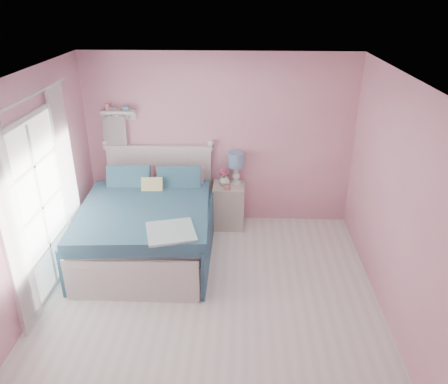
# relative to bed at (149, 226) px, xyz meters

# --- Properties ---
(floor) EXTENTS (4.50, 4.50, 0.00)m
(floor) POSITION_rel_bed_xyz_m (0.92, -1.18, -0.41)
(floor) COLOR silver
(floor) RESTS_ON ground
(room_shell) EXTENTS (4.50, 4.50, 4.50)m
(room_shell) POSITION_rel_bed_xyz_m (0.92, -1.18, 1.17)
(room_shell) COLOR pink
(room_shell) RESTS_ON floor
(bed) EXTENTS (1.78, 2.17, 1.23)m
(bed) POSITION_rel_bed_xyz_m (0.00, 0.00, 0.00)
(bed) COLOR silver
(bed) RESTS_ON floor
(nightstand) EXTENTS (0.47, 0.47, 0.68)m
(nightstand) POSITION_rel_bed_xyz_m (1.08, 0.81, -0.07)
(nightstand) COLOR beige
(nightstand) RESTS_ON floor
(table_lamp) EXTENTS (0.24, 0.24, 0.49)m
(table_lamp) POSITION_rel_bed_xyz_m (1.18, 0.93, 0.61)
(table_lamp) COLOR white
(table_lamp) RESTS_ON nightstand
(vase) EXTENTS (0.17, 0.17, 0.17)m
(vase) POSITION_rel_bed_xyz_m (1.00, 0.83, 0.35)
(vase) COLOR white
(vase) RESTS_ON nightstand
(teacup) EXTENTS (0.13, 0.13, 0.08)m
(teacup) POSITION_rel_bed_xyz_m (1.05, 0.67, 0.31)
(teacup) COLOR tan
(teacup) RESTS_ON nightstand
(roses) EXTENTS (0.14, 0.11, 0.12)m
(roses) POSITION_rel_bed_xyz_m (1.00, 0.83, 0.47)
(roses) COLOR #C54371
(roses) RESTS_ON vase
(wall_shelf) EXTENTS (0.50, 0.15, 0.25)m
(wall_shelf) POSITION_rel_bed_xyz_m (-0.55, 1.01, 1.32)
(wall_shelf) COLOR silver
(wall_shelf) RESTS_ON room_shell
(hanging_dress) EXTENTS (0.34, 0.03, 0.72)m
(hanging_dress) POSITION_rel_bed_xyz_m (-0.63, 1.00, 0.99)
(hanging_dress) COLOR white
(hanging_dress) RESTS_ON room_shell
(french_door) EXTENTS (0.04, 1.32, 2.16)m
(french_door) POSITION_rel_bed_xyz_m (-1.05, -0.78, 0.66)
(french_door) COLOR silver
(french_door) RESTS_ON floor
(curtain_near) EXTENTS (0.04, 0.40, 2.32)m
(curtain_near) POSITION_rel_bed_xyz_m (-1.00, -1.53, 0.77)
(curtain_near) COLOR white
(curtain_near) RESTS_ON floor
(curtain_far) EXTENTS (0.04, 0.40, 2.32)m
(curtain_far) POSITION_rel_bed_xyz_m (-1.00, -0.04, 0.77)
(curtain_far) COLOR white
(curtain_far) RESTS_ON floor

